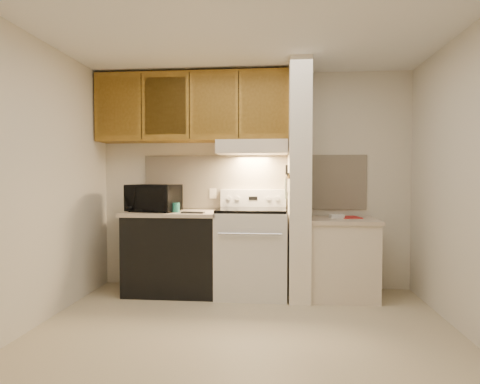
# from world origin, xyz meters

# --- Properties ---
(floor) EXTENTS (3.60, 3.60, 0.00)m
(floor) POSITION_xyz_m (0.00, 0.00, 0.00)
(floor) COLOR beige
(floor) RESTS_ON ground
(ceiling) EXTENTS (3.60, 3.60, 0.00)m
(ceiling) POSITION_xyz_m (0.00, 0.00, 2.50)
(ceiling) COLOR white
(ceiling) RESTS_ON wall_back
(wall_back) EXTENTS (3.60, 2.50, 0.02)m
(wall_back) POSITION_xyz_m (0.00, 1.50, 1.25)
(wall_back) COLOR beige
(wall_back) RESTS_ON floor
(wall_left) EXTENTS (0.02, 3.00, 2.50)m
(wall_left) POSITION_xyz_m (-1.80, 0.00, 1.25)
(wall_left) COLOR beige
(wall_left) RESTS_ON floor
(wall_right) EXTENTS (0.02, 3.00, 2.50)m
(wall_right) POSITION_xyz_m (1.80, 0.00, 1.25)
(wall_right) COLOR beige
(wall_right) RESTS_ON floor
(backsplash) EXTENTS (2.60, 0.02, 0.63)m
(backsplash) POSITION_xyz_m (0.00, 1.49, 1.24)
(backsplash) COLOR #F4E1C2
(backsplash) RESTS_ON wall_back
(range_body) EXTENTS (0.76, 0.65, 0.92)m
(range_body) POSITION_xyz_m (0.00, 1.16, 0.46)
(range_body) COLOR silver
(range_body) RESTS_ON floor
(oven_window) EXTENTS (0.50, 0.01, 0.30)m
(oven_window) POSITION_xyz_m (0.00, 0.84, 0.50)
(oven_window) COLOR black
(oven_window) RESTS_ON range_body
(oven_handle) EXTENTS (0.65, 0.02, 0.02)m
(oven_handle) POSITION_xyz_m (0.00, 0.80, 0.72)
(oven_handle) COLOR silver
(oven_handle) RESTS_ON range_body
(cooktop) EXTENTS (0.74, 0.64, 0.03)m
(cooktop) POSITION_xyz_m (0.00, 1.16, 0.94)
(cooktop) COLOR black
(cooktop) RESTS_ON range_body
(range_backguard) EXTENTS (0.76, 0.08, 0.20)m
(range_backguard) POSITION_xyz_m (0.00, 1.44, 1.05)
(range_backguard) COLOR silver
(range_backguard) RESTS_ON range_body
(range_display) EXTENTS (0.10, 0.01, 0.04)m
(range_display) POSITION_xyz_m (0.00, 1.40, 1.05)
(range_display) COLOR black
(range_display) RESTS_ON range_backguard
(range_knob_left_outer) EXTENTS (0.05, 0.02, 0.05)m
(range_knob_left_outer) POSITION_xyz_m (-0.28, 1.40, 1.05)
(range_knob_left_outer) COLOR silver
(range_knob_left_outer) RESTS_ON range_backguard
(range_knob_left_inner) EXTENTS (0.05, 0.02, 0.05)m
(range_knob_left_inner) POSITION_xyz_m (-0.18, 1.40, 1.05)
(range_knob_left_inner) COLOR silver
(range_knob_left_inner) RESTS_ON range_backguard
(range_knob_right_inner) EXTENTS (0.05, 0.02, 0.05)m
(range_knob_right_inner) POSITION_xyz_m (0.18, 1.40, 1.05)
(range_knob_right_inner) COLOR silver
(range_knob_right_inner) RESTS_ON range_backguard
(range_knob_right_outer) EXTENTS (0.05, 0.02, 0.05)m
(range_knob_right_outer) POSITION_xyz_m (0.28, 1.40, 1.05)
(range_knob_right_outer) COLOR silver
(range_knob_right_outer) RESTS_ON range_backguard
(dishwasher_front) EXTENTS (1.00, 0.63, 0.87)m
(dishwasher_front) POSITION_xyz_m (-0.88, 1.17, 0.43)
(dishwasher_front) COLOR black
(dishwasher_front) RESTS_ON floor
(left_countertop) EXTENTS (1.04, 0.67, 0.04)m
(left_countertop) POSITION_xyz_m (-0.88, 1.17, 0.89)
(left_countertop) COLOR beige
(left_countertop) RESTS_ON dishwasher_front
(spoon_rest) EXTENTS (0.25, 0.11, 0.02)m
(spoon_rest) POSITION_xyz_m (-0.62, 0.97, 0.92)
(spoon_rest) COLOR black
(spoon_rest) RESTS_ON left_countertop
(teal_jar) EXTENTS (0.10, 0.10, 0.11)m
(teal_jar) POSITION_xyz_m (-0.83, 1.06, 0.96)
(teal_jar) COLOR #227162
(teal_jar) RESTS_ON left_countertop
(outlet) EXTENTS (0.08, 0.01, 0.12)m
(outlet) POSITION_xyz_m (-0.48, 1.48, 1.10)
(outlet) COLOR beige
(outlet) RESTS_ON backsplash
(microwave) EXTENTS (0.61, 0.48, 0.30)m
(microwave) POSITION_xyz_m (-1.10, 1.15, 1.06)
(microwave) COLOR black
(microwave) RESTS_ON left_countertop
(partition_pillar) EXTENTS (0.22, 0.70, 2.50)m
(partition_pillar) POSITION_xyz_m (0.51, 1.15, 1.25)
(partition_pillar) COLOR white
(partition_pillar) RESTS_ON floor
(pillar_trim) EXTENTS (0.01, 0.70, 0.04)m
(pillar_trim) POSITION_xyz_m (0.39, 1.15, 1.30)
(pillar_trim) COLOR olive
(pillar_trim) RESTS_ON partition_pillar
(knife_strip) EXTENTS (0.02, 0.42, 0.04)m
(knife_strip) POSITION_xyz_m (0.39, 1.10, 1.32)
(knife_strip) COLOR black
(knife_strip) RESTS_ON partition_pillar
(knife_blade_a) EXTENTS (0.01, 0.03, 0.16)m
(knife_blade_a) POSITION_xyz_m (0.38, 0.95, 1.22)
(knife_blade_a) COLOR silver
(knife_blade_a) RESTS_ON knife_strip
(knife_handle_a) EXTENTS (0.02, 0.02, 0.10)m
(knife_handle_a) POSITION_xyz_m (0.38, 0.95, 1.37)
(knife_handle_a) COLOR black
(knife_handle_a) RESTS_ON knife_strip
(knife_blade_b) EXTENTS (0.01, 0.04, 0.18)m
(knife_blade_b) POSITION_xyz_m (0.38, 1.01, 1.21)
(knife_blade_b) COLOR silver
(knife_blade_b) RESTS_ON knife_strip
(knife_handle_b) EXTENTS (0.02, 0.02, 0.10)m
(knife_handle_b) POSITION_xyz_m (0.38, 1.03, 1.37)
(knife_handle_b) COLOR black
(knife_handle_b) RESTS_ON knife_strip
(knife_blade_c) EXTENTS (0.01, 0.04, 0.20)m
(knife_blade_c) POSITION_xyz_m (0.38, 1.10, 1.20)
(knife_blade_c) COLOR silver
(knife_blade_c) RESTS_ON knife_strip
(knife_handle_c) EXTENTS (0.02, 0.02, 0.10)m
(knife_handle_c) POSITION_xyz_m (0.38, 1.09, 1.37)
(knife_handle_c) COLOR black
(knife_handle_c) RESTS_ON knife_strip
(knife_blade_d) EXTENTS (0.01, 0.04, 0.16)m
(knife_blade_d) POSITION_xyz_m (0.38, 1.18, 1.22)
(knife_blade_d) COLOR silver
(knife_blade_d) RESTS_ON knife_strip
(knife_handle_d) EXTENTS (0.02, 0.02, 0.10)m
(knife_handle_d) POSITION_xyz_m (0.38, 1.19, 1.37)
(knife_handle_d) COLOR black
(knife_handle_d) RESTS_ON knife_strip
(knife_blade_e) EXTENTS (0.01, 0.04, 0.18)m
(knife_blade_e) POSITION_xyz_m (0.38, 1.26, 1.21)
(knife_blade_e) COLOR silver
(knife_blade_e) RESTS_ON knife_strip
(knife_handle_e) EXTENTS (0.02, 0.02, 0.10)m
(knife_handle_e) POSITION_xyz_m (0.38, 1.26, 1.37)
(knife_handle_e) COLOR black
(knife_handle_e) RESTS_ON knife_strip
(oven_mitt) EXTENTS (0.03, 0.10, 0.23)m
(oven_mitt) POSITION_xyz_m (0.38, 1.32, 1.17)
(oven_mitt) COLOR gray
(oven_mitt) RESTS_ON partition_pillar
(right_cab_base) EXTENTS (0.70, 0.60, 0.81)m
(right_cab_base) POSITION_xyz_m (0.97, 1.15, 0.40)
(right_cab_base) COLOR beige
(right_cab_base) RESTS_ON floor
(right_countertop) EXTENTS (0.74, 0.64, 0.04)m
(right_countertop) POSITION_xyz_m (0.97, 1.15, 0.83)
(right_countertop) COLOR beige
(right_countertop) RESTS_ON right_cab_base
(red_folder) EXTENTS (0.24, 0.30, 0.01)m
(red_folder) POSITION_xyz_m (1.07, 1.25, 0.85)
(red_folder) COLOR #B42321
(red_folder) RESTS_ON right_countertop
(white_box) EXTENTS (0.16, 0.12, 0.04)m
(white_box) POSITION_xyz_m (0.92, 1.18, 0.87)
(white_box) COLOR white
(white_box) RESTS_ON right_countertop
(range_hood) EXTENTS (0.78, 0.44, 0.15)m
(range_hood) POSITION_xyz_m (0.00, 1.28, 1.62)
(range_hood) COLOR beige
(range_hood) RESTS_ON upper_cabinets
(hood_lip) EXTENTS (0.78, 0.04, 0.06)m
(hood_lip) POSITION_xyz_m (0.00, 1.07, 1.58)
(hood_lip) COLOR beige
(hood_lip) RESTS_ON range_hood
(upper_cabinets) EXTENTS (2.18, 0.33, 0.77)m
(upper_cabinets) POSITION_xyz_m (-0.69, 1.32, 2.08)
(upper_cabinets) COLOR olive
(upper_cabinets) RESTS_ON wall_back
(cab_door_a) EXTENTS (0.46, 0.01, 0.63)m
(cab_door_a) POSITION_xyz_m (-1.51, 1.17, 2.08)
(cab_door_a) COLOR olive
(cab_door_a) RESTS_ON upper_cabinets
(cab_gap_a) EXTENTS (0.01, 0.01, 0.73)m
(cab_gap_a) POSITION_xyz_m (-1.23, 1.16, 2.08)
(cab_gap_a) COLOR black
(cab_gap_a) RESTS_ON upper_cabinets
(cab_door_b) EXTENTS (0.46, 0.01, 0.63)m
(cab_door_b) POSITION_xyz_m (-0.96, 1.17, 2.08)
(cab_door_b) COLOR olive
(cab_door_b) RESTS_ON upper_cabinets
(cab_gap_b) EXTENTS (0.01, 0.01, 0.73)m
(cab_gap_b) POSITION_xyz_m (-0.69, 1.16, 2.08)
(cab_gap_b) COLOR black
(cab_gap_b) RESTS_ON upper_cabinets
(cab_door_c) EXTENTS (0.46, 0.01, 0.63)m
(cab_door_c) POSITION_xyz_m (-0.42, 1.17, 2.08)
(cab_door_c) COLOR olive
(cab_door_c) RESTS_ON upper_cabinets
(cab_gap_c) EXTENTS (0.01, 0.01, 0.73)m
(cab_gap_c) POSITION_xyz_m (-0.14, 1.16, 2.08)
(cab_gap_c) COLOR black
(cab_gap_c) RESTS_ON upper_cabinets
(cab_door_d) EXTENTS (0.46, 0.01, 0.63)m
(cab_door_d) POSITION_xyz_m (0.13, 1.17, 2.08)
(cab_door_d) COLOR olive
(cab_door_d) RESTS_ON upper_cabinets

